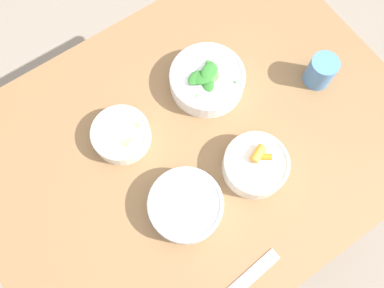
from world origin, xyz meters
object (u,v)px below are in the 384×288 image
(bowl_beans_hotdog, at_px, (186,205))
(bowl_cookies, at_px, (121,135))
(bowl_carrots, at_px, (255,165))
(bowl_greens, at_px, (207,80))
(cup, at_px, (321,71))

(bowl_beans_hotdog, height_order, bowl_cookies, bowl_beans_hotdog)
(bowl_carrots, distance_m, bowl_greens, 0.26)
(bowl_beans_hotdog, distance_m, cup, 0.50)
(bowl_greens, relative_size, bowl_cookies, 1.34)
(bowl_greens, distance_m, bowl_cookies, 0.27)
(cup, bearing_deg, bowl_beans_hotdog, 10.26)
(bowl_greens, distance_m, cup, 0.30)
(bowl_cookies, distance_m, cup, 0.55)
(bowl_carrots, bearing_deg, bowl_beans_hotdog, -4.53)
(bowl_greens, height_order, bowl_beans_hotdog, bowl_greens)
(cup, bearing_deg, bowl_greens, -30.93)
(bowl_beans_hotdog, relative_size, cup, 2.09)
(bowl_beans_hotdog, height_order, cup, cup)
(bowl_beans_hotdog, xyz_separation_m, cup, (-0.49, -0.09, 0.02))
(bowl_beans_hotdog, relative_size, bowl_cookies, 1.20)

